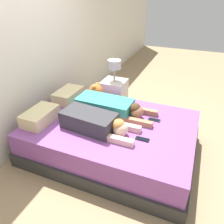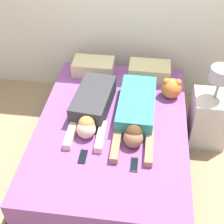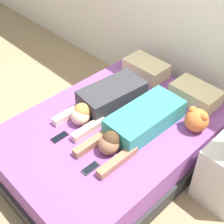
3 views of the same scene
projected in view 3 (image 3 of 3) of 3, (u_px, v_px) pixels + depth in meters
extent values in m
plane|color=#9E8460|center=(112.00, 156.00, 3.17)|extent=(12.00, 12.00, 0.00)
cube|color=#2D2D2D|center=(112.00, 150.00, 3.11)|extent=(1.50, 2.08, 0.18)
cube|color=#8C4C9E|center=(112.00, 135.00, 2.96)|extent=(1.44, 2.02, 0.27)
cube|color=beige|center=(146.00, 68.00, 3.43)|extent=(0.47, 0.29, 0.16)
cube|color=beige|center=(196.00, 94.00, 3.08)|extent=(0.47, 0.29, 0.16)
cube|color=#333338|center=(112.00, 95.00, 3.03)|extent=(0.39, 0.67, 0.21)
sphere|color=beige|center=(80.00, 116.00, 2.83)|extent=(0.18, 0.18, 0.18)
sphere|color=#D18C47|center=(82.00, 111.00, 2.81)|extent=(0.15, 0.15, 0.15)
cube|color=beige|center=(69.00, 114.00, 2.93)|extent=(0.07, 0.35, 0.07)
cube|color=beige|center=(89.00, 129.00, 2.77)|extent=(0.07, 0.35, 0.07)
cube|color=teal|center=(145.00, 118.00, 2.79)|extent=(0.36, 0.75, 0.19)
sphere|color=#A37051|center=(109.00, 144.00, 2.56)|extent=(0.18, 0.18, 0.18)
sphere|color=#4C331E|center=(111.00, 140.00, 2.55)|extent=(0.15, 0.15, 0.15)
cube|color=#A37051|center=(93.00, 142.00, 2.65)|extent=(0.07, 0.41, 0.07)
cube|color=#A37051|center=(118.00, 161.00, 2.50)|extent=(0.07, 0.41, 0.07)
cube|color=black|center=(60.00, 137.00, 2.74)|extent=(0.06, 0.15, 0.01)
cube|color=black|center=(60.00, 137.00, 2.74)|extent=(0.06, 0.13, 0.00)
cube|color=#2D2D33|center=(91.00, 168.00, 2.48)|extent=(0.06, 0.15, 0.01)
cube|color=black|center=(90.00, 168.00, 2.48)|extent=(0.06, 0.13, 0.00)
sphere|color=orange|center=(197.00, 120.00, 2.76)|extent=(0.21, 0.21, 0.21)
sphere|color=orange|center=(193.00, 110.00, 2.73)|extent=(0.07, 0.07, 0.07)
sphere|color=orange|center=(204.00, 117.00, 2.67)|extent=(0.07, 0.07, 0.07)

